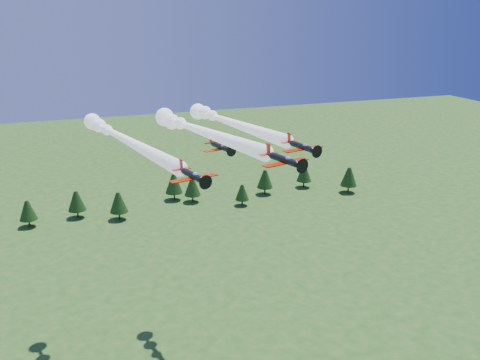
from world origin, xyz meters
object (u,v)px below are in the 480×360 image
object	(u,v)px
plane_right	(228,121)
plane_slot	(221,147)
plane_lead	(198,130)
plane_left	(122,138)

from	to	relation	value
plane_right	plane_slot	size ratio (longest dim) A/B	6.00
plane_lead	plane_left	world-z (taller)	plane_lead
plane_lead	plane_left	bearing A→B (deg)	118.49
plane_left	plane_right	distance (m)	22.43
plane_right	plane_slot	distance (m)	22.21
plane_lead	plane_left	distance (m)	17.93
plane_right	plane_lead	bearing A→B (deg)	-139.24
plane_lead	plane_right	bearing A→B (deg)	37.48
plane_lead	plane_right	distance (m)	16.92
plane_lead	plane_slot	world-z (taller)	plane_lead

